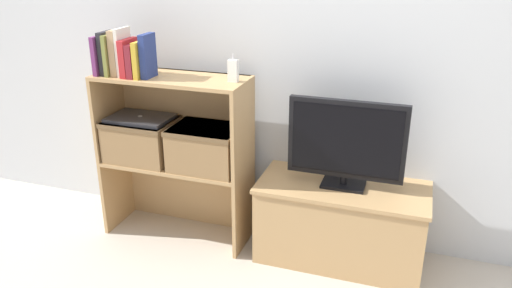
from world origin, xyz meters
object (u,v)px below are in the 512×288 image
at_px(tv, 346,142).
at_px(book_olive, 113,54).
at_px(book_navy, 148,56).
at_px(baby_monitor, 233,71).
at_px(book_plum, 102,55).
at_px(book_ivory, 123,52).
at_px(tv_stand, 340,222).
at_px(storage_basket_left, 142,138).
at_px(laptop, 140,118).
at_px(book_mustard, 142,59).
at_px(storage_basket_right, 206,146).
at_px(book_tan, 118,53).
at_px(book_charcoal, 107,53).
at_px(book_crimson, 129,58).
at_px(book_maroon, 136,60).

relative_size(tv, book_olive, 2.73).
height_order(book_navy, baby_monitor, book_navy).
distance_m(tv, book_plum, 1.37).
bearing_deg(book_ivory, tv_stand, 4.48).
height_order(tv, storage_basket_left, tv).
relative_size(tv_stand, laptop, 2.57).
bearing_deg(storage_basket_left, book_mustard, -31.44).
bearing_deg(book_mustard, baby_monitor, 6.75).
bearing_deg(storage_basket_left, storage_basket_right, 0.00).
xyz_separation_m(book_plum, storage_basket_left, (0.18, 0.04, -0.47)).
distance_m(book_plum, book_tan, 0.11).
distance_m(baby_monitor, storage_basket_right, 0.45).
distance_m(book_olive, storage_basket_left, 0.49).
height_order(book_charcoal, book_tan, book_tan).
bearing_deg(book_crimson, book_mustard, 0.00).
bearing_deg(book_olive, book_tan, 0.00).
bearing_deg(book_navy, book_ivory, 180.00).
height_order(book_charcoal, book_maroon, book_charcoal).
height_order(tv_stand, book_charcoal, book_charcoal).
xyz_separation_m(book_maroon, baby_monitor, (0.52, 0.06, -0.03)).
relative_size(book_olive, baby_monitor, 1.52).
relative_size(book_charcoal, storage_basket_right, 0.61).
bearing_deg(laptop, book_ivory, -132.60).
height_order(book_tan, book_crimson, book_tan).
bearing_deg(book_charcoal, tv, 4.06).
height_order(book_charcoal, storage_basket_right, book_charcoal).
height_order(book_tan, book_ivory, book_ivory).
height_order(book_navy, laptop, book_navy).
height_order(book_crimson, storage_basket_left, book_crimson).
height_order(book_charcoal, book_crimson, book_charcoal).
bearing_deg(storage_basket_left, book_olive, -158.52).
distance_m(tv, book_navy, 1.10).
relative_size(book_ivory, laptop, 0.73).
distance_m(tv_stand, book_ivory, 1.46).
bearing_deg(book_charcoal, book_olive, 0.00).
height_order(book_plum, book_tan, book_tan).
xyz_separation_m(tv, book_olive, (-1.25, -0.09, 0.38)).
bearing_deg(laptop, book_navy, -21.96).
relative_size(book_plum, book_charcoal, 0.90).
xyz_separation_m(tv, book_tan, (-1.21, -0.09, 0.39)).
relative_size(tv_stand, book_maroon, 5.04).
distance_m(book_maroon, storage_basket_right, 0.58).
distance_m(book_tan, book_crimson, 0.07).
bearing_deg(laptop, tv, 2.43).
bearing_deg(book_crimson, book_olive, 180.00).
height_order(tv_stand, book_olive, book_olive).
bearing_deg(tv, baby_monitor, -176.74).
xyz_separation_m(storage_basket_left, laptop, (0.00, 0.00, 0.12)).
bearing_deg(book_crimson, storage_basket_left, 79.26).
bearing_deg(book_charcoal, laptop, 16.86).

